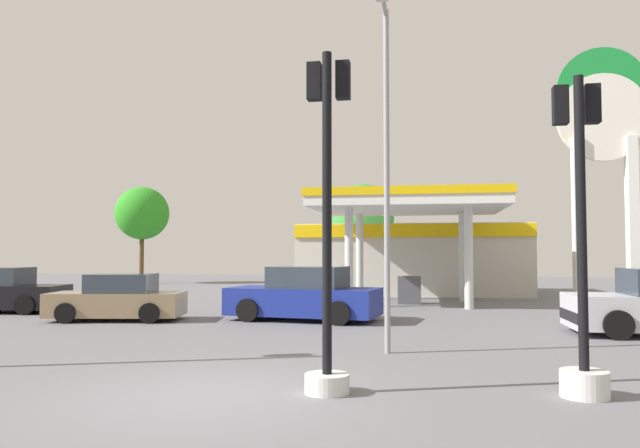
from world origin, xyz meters
TOP-DOWN VIEW (x-y plane):
  - ground_plane at (0.00, 0.00)m, footprint 90.00×90.00m
  - gas_station at (2.38, 22.06)m, footprint 10.97×13.55m
  - station_pole_sign at (10.30, 18.04)m, footprint 3.66×0.56m
  - car_0 at (-0.58, 9.58)m, footprint 4.75×2.56m
  - car_1 at (-11.35, 10.14)m, footprint 4.50×2.45m
  - car_3 at (-6.11, 8.56)m, footprint 4.14×2.30m
  - traffic_signal_1 at (1.65, 0.43)m, footprint 0.65×0.68m
  - traffic_signal_2 at (5.27, 0.82)m, footprint 0.67×0.69m
  - tree_0 at (-15.60, 29.04)m, footprint 3.53×3.53m
  - tree_1 at (-0.57, 26.46)m, footprint 3.59×3.59m
  - corner_streetlamp at (2.29, 3.85)m, footprint 0.24×1.48m

SIDE VIEW (x-z plane):
  - ground_plane at x=0.00m, z-range 0.00..0.00m
  - car_3 at x=-6.11m, z-range -0.07..1.34m
  - car_1 at x=-11.35m, z-range -0.07..1.46m
  - car_0 at x=-0.58m, z-range -0.08..1.54m
  - traffic_signal_2 at x=5.27m, z-range -0.66..3.94m
  - gas_station at x=2.38m, z-range -0.22..4.15m
  - traffic_signal_1 at x=1.65m, z-range -0.45..4.57m
  - tree_1 at x=-0.57m, z-range 1.04..7.06m
  - corner_streetlamp at x=2.29m, z-range 0.71..7.80m
  - tree_0 at x=-15.60m, z-range 1.44..7.84m
  - station_pole_sign at x=10.30m, z-range 1.30..11.86m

